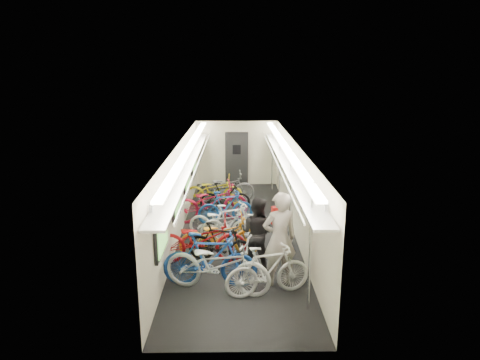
{
  "coord_description": "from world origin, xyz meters",
  "views": [
    {
      "loc": [
        -0.06,
        -10.71,
        4.21
      ],
      "look_at": [
        0.08,
        1.16,
        1.15
      ],
      "focal_mm": 32.0,
      "sensor_mm": 36.0,
      "label": 1
    }
  ],
  "objects_px": {
    "bicycle_1": "(210,260)",
    "backpack": "(278,215)",
    "passenger_near": "(280,239)",
    "passenger_mid": "(257,232)",
    "bicycle_0": "(217,265)"
  },
  "relations": [
    {
      "from": "passenger_near",
      "to": "bicycle_1",
      "type": "bearing_deg",
      "value": -11.2
    },
    {
      "from": "passenger_near",
      "to": "passenger_mid",
      "type": "relative_size",
      "value": 1.22
    },
    {
      "from": "bicycle_0",
      "to": "backpack",
      "type": "relative_size",
      "value": 5.63
    },
    {
      "from": "bicycle_0",
      "to": "bicycle_1",
      "type": "bearing_deg",
      "value": 54.95
    },
    {
      "from": "bicycle_0",
      "to": "passenger_mid",
      "type": "xyz_separation_m",
      "value": [
        0.82,
        1.1,
        0.23
      ]
    },
    {
      "from": "bicycle_0",
      "to": "backpack",
      "type": "height_order",
      "value": "backpack"
    },
    {
      "from": "bicycle_0",
      "to": "passenger_mid",
      "type": "relative_size",
      "value": 1.35
    },
    {
      "from": "bicycle_1",
      "to": "backpack",
      "type": "distance_m",
      "value": 1.68
    },
    {
      "from": "bicycle_1",
      "to": "passenger_near",
      "type": "xyz_separation_m",
      "value": [
        1.38,
        0.09,
        0.4
      ]
    },
    {
      "from": "passenger_mid",
      "to": "bicycle_1",
      "type": "bearing_deg",
      "value": 70.93
    },
    {
      "from": "bicycle_1",
      "to": "backpack",
      "type": "height_order",
      "value": "backpack"
    },
    {
      "from": "bicycle_1",
      "to": "backpack",
      "type": "relative_size",
      "value": 4.97
    },
    {
      "from": "passenger_mid",
      "to": "backpack",
      "type": "relative_size",
      "value": 4.17
    },
    {
      "from": "passenger_mid",
      "to": "backpack",
      "type": "distance_m",
      "value": 0.71
    },
    {
      "from": "passenger_near",
      "to": "backpack",
      "type": "xyz_separation_m",
      "value": [
        0.01,
        0.52,
        0.31
      ]
    }
  ]
}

